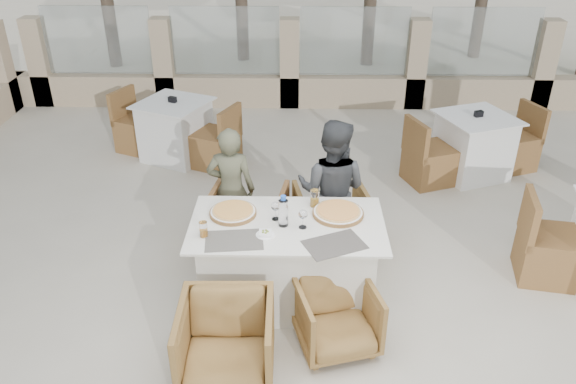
{
  "coord_description": "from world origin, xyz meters",
  "views": [
    {
      "loc": [
        0.15,
        -3.97,
        3.22
      ],
      "look_at": [
        0.07,
        0.23,
        0.9
      ],
      "focal_mm": 35.0,
      "sensor_mm": 36.0,
      "label": 1
    }
  ],
  "objects_px": {
    "armchair_near_right": "(336,316)",
    "bg_table_b": "(473,146)",
    "dining_table": "(287,262)",
    "bg_table_a": "(176,130)",
    "armchair_far_right": "(332,219)",
    "beer_glass_left": "(203,229)",
    "water_bottle": "(283,211)",
    "wine_glass_centre": "(276,210)",
    "armchair_near_left": "(226,343)",
    "armchair_far_left": "(248,221)",
    "beer_glass_right": "(315,198)",
    "diner_right": "(332,190)",
    "pizza_left": "(233,212)",
    "olive_dish": "(265,233)",
    "pizza_right": "(338,212)",
    "diner_left": "(231,190)"
  },
  "relations": [
    {
      "from": "water_bottle",
      "to": "armchair_near_right",
      "type": "distance_m",
      "value": 0.93
    },
    {
      "from": "armchair_near_right",
      "to": "diner_left",
      "type": "xyz_separation_m",
      "value": [
        -0.95,
        1.37,
        0.36
      ]
    },
    {
      "from": "armchair_far_left",
      "to": "armchair_near_right",
      "type": "relative_size",
      "value": 1.21
    },
    {
      "from": "dining_table",
      "to": "armchair_far_left",
      "type": "relative_size",
      "value": 2.19
    },
    {
      "from": "water_bottle",
      "to": "beer_glass_left",
      "type": "height_order",
      "value": "water_bottle"
    },
    {
      "from": "armchair_near_right",
      "to": "bg_table_a",
      "type": "height_order",
      "value": "bg_table_a"
    },
    {
      "from": "armchair_far_right",
      "to": "armchair_near_left",
      "type": "height_order",
      "value": "armchair_far_right"
    },
    {
      "from": "wine_glass_centre",
      "to": "bg_table_b",
      "type": "xyz_separation_m",
      "value": [
        2.33,
        2.38,
        -0.48
      ]
    },
    {
      "from": "dining_table",
      "to": "bg_table_a",
      "type": "distance_m",
      "value": 3.24
    },
    {
      "from": "water_bottle",
      "to": "bg_table_a",
      "type": "distance_m",
      "value": 3.29
    },
    {
      "from": "beer_glass_left",
      "to": "armchair_far_right",
      "type": "bearing_deg",
      "value": 43.28
    },
    {
      "from": "water_bottle",
      "to": "olive_dish",
      "type": "bearing_deg",
      "value": -132.27
    },
    {
      "from": "beer_glass_right",
      "to": "bg_table_b",
      "type": "xyz_separation_m",
      "value": [
        2.0,
        2.15,
        -0.46
      ]
    },
    {
      "from": "beer_glass_left",
      "to": "armchair_near_right",
      "type": "distance_m",
      "value": 1.24
    },
    {
      "from": "olive_dish",
      "to": "beer_glass_left",
      "type": "bearing_deg",
      "value": -177.47
    },
    {
      "from": "water_bottle",
      "to": "wine_glass_centre",
      "type": "bearing_deg",
      "value": 126.31
    },
    {
      "from": "bg_table_a",
      "to": "bg_table_b",
      "type": "height_order",
      "value": "same"
    },
    {
      "from": "olive_dish",
      "to": "diner_right",
      "type": "relative_size",
      "value": 0.08
    },
    {
      "from": "armchair_far_right",
      "to": "beer_glass_right",
      "type": "bearing_deg",
      "value": 59.13
    },
    {
      "from": "beer_glass_left",
      "to": "bg_table_b",
      "type": "bearing_deg",
      "value": 42.5
    },
    {
      "from": "beer_glass_right",
      "to": "diner_right",
      "type": "xyz_separation_m",
      "value": [
        0.17,
        0.41,
        -0.15
      ]
    },
    {
      "from": "dining_table",
      "to": "beer_glass_left",
      "type": "bearing_deg",
      "value": -163.06
    },
    {
      "from": "armchair_far_left",
      "to": "armchair_far_right",
      "type": "xyz_separation_m",
      "value": [
        0.82,
        0.08,
        -0.01
      ]
    },
    {
      "from": "armchair_near_right",
      "to": "bg_table_b",
      "type": "height_order",
      "value": "bg_table_b"
    },
    {
      "from": "beer_glass_left",
      "to": "armchair_near_left",
      "type": "height_order",
      "value": "beer_glass_left"
    },
    {
      "from": "bg_table_b",
      "to": "beer_glass_left",
      "type": "bearing_deg",
      "value": -158.05
    },
    {
      "from": "pizza_right",
      "to": "diner_right",
      "type": "height_order",
      "value": "diner_right"
    },
    {
      "from": "olive_dish",
      "to": "armchair_near_left",
      "type": "height_order",
      "value": "olive_dish"
    },
    {
      "from": "pizza_left",
      "to": "bg_table_b",
      "type": "height_order",
      "value": "pizza_left"
    },
    {
      "from": "beer_glass_left",
      "to": "armchair_near_right",
      "type": "bearing_deg",
      "value": -18.75
    },
    {
      "from": "pizza_left",
      "to": "armchair_near_left",
      "type": "relative_size",
      "value": 0.57
    },
    {
      "from": "armchair_far_left",
      "to": "bg_table_b",
      "type": "distance_m",
      "value": 3.14
    },
    {
      "from": "bg_table_b",
      "to": "armchair_near_right",
      "type": "bearing_deg",
      "value": -142.04
    },
    {
      "from": "beer_glass_right",
      "to": "diner_left",
      "type": "height_order",
      "value": "diner_left"
    },
    {
      "from": "pizza_left",
      "to": "armchair_near_right",
      "type": "relative_size",
      "value": 0.65
    },
    {
      "from": "armchair_near_right",
      "to": "beer_glass_right",
      "type": "bearing_deg",
      "value": 85.52
    },
    {
      "from": "armchair_near_left",
      "to": "pizza_right",
      "type": "bearing_deg",
      "value": 49.87
    },
    {
      "from": "armchair_near_left",
      "to": "armchair_near_right",
      "type": "relative_size",
      "value": 1.14
    },
    {
      "from": "pizza_left",
      "to": "armchair_near_right",
      "type": "distance_m",
      "value": 1.21
    },
    {
      "from": "armchair_near_right",
      "to": "diner_right",
      "type": "distance_m",
      "value": 1.32
    },
    {
      "from": "armchair_far_right",
      "to": "bg_table_b",
      "type": "height_order",
      "value": "bg_table_b"
    },
    {
      "from": "dining_table",
      "to": "diner_right",
      "type": "distance_m",
      "value": 0.87
    },
    {
      "from": "beer_glass_right",
      "to": "diner_right",
      "type": "relative_size",
      "value": 0.11
    },
    {
      "from": "beer_glass_left",
      "to": "diner_right",
      "type": "xyz_separation_m",
      "value": [
        1.05,
        0.9,
        -0.13
      ]
    },
    {
      "from": "pizza_right",
      "to": "diner_left",
      "type": "relative_size",
      "value": 0.34
    },
    {
      "from": "pizza_right",
      "to": "wine_glass_centre",
      "type": "bearing_deg",
      "value": -170.98
    },
    {
      "from": "beer_glass_left",
      "to": "olive_dish",
      "type": "xyz_separation_m",
      "value": [
        0.48,
        0.02,
        -0.04
      ]
    },
    {
      "from": "water_bottle",
      "to": "olive_dish",
      "type": "distance_m",
      "value": 0.24
    },
    {
      "from": "pizza_left",
      "to": "armchair_far_right",
      "type": "distance_m",
      "value": 1.2
    },
    {
      "from": "armchair_far_right",
      "to": "bg_table_a",
      "type": "height_order",
      "value": "bg_table_a"
    }
  ]
}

